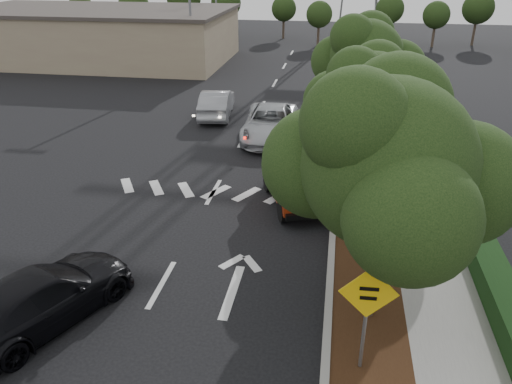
% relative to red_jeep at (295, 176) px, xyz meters
% --- Properties ---
extents(ground, '(120.00, 120.00, 0.00)m').
position_rel_red_jeep_xyz_m(ground, '(-3.14, -5.72, -1.03)').
color(ground, black).
rests_on(ground, ground).
extents(curb, '(0.20, 70.00, 0.15)m').
position_rel_red_jeep_xyz_m(curb, '(1.46, 6.28, -0.95)').
color(curb, '#9E9B93').
rests_on(curb, ground).
extents(planting_strip, '(1.80, 70.00, 0.12)m').
position_rel_red_jeep_xyz_m(planting_strip, '(2.46, 6.28, -0.97)').
color(planting_strip, black).
rests_on(planting_strip, ground).
extents(sidewalk, '(2.00, 70.00, 0.12)m').
position_rel_red_jeep_xyz_m(sidewalk, '(4.36, 6.28, -0.97)').
color(sidewalk, gray).
rests_on(sidewalk, ground).
extents(hedge, '(0.80, 70.00, 0.80)m').
position_rel_red_jeep_xyz_m(hedge, '(5.76, 6.28, -0.63)').
color(hedge, black).
rests_on(hedge, ground).
extents(commercial_building, '(22.00, 12.00, 4.00)m').
position_rel_red_jeep_xyz_m(commercial_building, '(-19.14, 24.28, 0.97)').
color(commercial_building, gray).
rests_on(commercial_building, ground).
extents(transmission_tower, '(7.00, 4.00, 28.00)m').
position_rel_red_jeep_xyz_m(transmission_tower, '(2.86, 42.28, -1.03)').
color(transmission_tower, slate).
rests_on(transmission_tower, ground).
extents(street_tree_near, '(3.80, 3.80, 5.92)m').
position_rel_red_jeep_xyz_m(street_tree_near, '(2.46, -6.22, -1.03)').
color(street_tree_near, black).
rests_on(street_tree_near, ground).
extents(street_tree_mid, '(3.20, 3.20, 5.32)m').
position_rel_red_jeep_xyz_m(street_tree_mid, '(2.46, 0.78, -1.03)').
color(street_tree_mid, black).
rests_on(street_tree_mid, ground).
extents(street_tree_far, '(3.40, 3.40, 5.62)m').
position_rel_red_jeep_xyz_m(street_tree_far, '(2.46, 7.28, -1.03)').
color(street_tree_far, black).
rests_on(street_tree_far, ground).
extents(light_pole_a, '(2.00, 0.22, 9.00)m').
position_rel_red_jeep_xyz_m(light_pole_a, '(-9.64, 20.28, -1.03)').
color(light_pole_a, slate).
rests_on(light_pole_a, ground).
extents(light_pole_b, '(2.00, 0.22, 9.00)m').
position_rel_red_jeep_xyz_m(light_pole_b, '(-10.64, 32.28, -1.03)').
color(light_pole_b, slate).
rests_on(light_pole_b, ground).
extents(red_jeep, '(2.87, 4.13, 2.02)m').
position_rel_red_jeep_xyz_m(red_jeep, '(0.00, 0.00, 0.00)').
color(red_jeep, black).
rests_on(red_jeep, ground).
extents(silver_suv_ahead, '(2.80, 5.62, 1.53)m').
position_rel_red_jeep_xyz_m(silver_suv_ahead, '(-1.84, 6.79, -0.26)').
color(silver_suv_ahead, '#B1B4B9').
rests_on(silver_suv_ahead, ground).
extents(black_suv_oncoming, '(3.76, 5.23, 1.41)m').
position_rel_red_jeep_xyz_m(black_suv_oncoming, '(-5.47, -7.61, -0.32)').
color(black_suv_oncoming, black).
rests_on(black_suv_oncoming, ground).
extents(silver_sedan_oncoming, '(2.06, 4.63, 1.48)m').
position_rel_red_jeep_xyz_m(silver_sedan_oncoming, '(-5.31, 9.91, -0.29)').
color(silver_sedan_oncoming, '#94959A').
rests_on(silver_sedan_oncoming, ground).
extents(parked_suv, '(4.41, 2.12, 1.45)m').
position_rel_red_jeep_xyz_m(parked_suv, '(-11.76, 21.14, -0.30)').
color(parked_suv, '#A7AAAF').
rests_on(parked_suv, ground).
extents(speed_hump_sign, '(1.22, 0.12, 2.59)m').
position_rel_red_jeep_xyz_m(speed_hump_sign, '(2.21, -8.05, 0.77)').
color(speed_hump_sign, slate).
rests_on(speed_hump_sign, ground).
extents(terracotta_planter, '(0.68, 0.68, 1.18)m').
position_rel_red_jeep_xyz_m(terracotta_planter, '(3.46, -3.01, -0.23)').
color(terracotta_planter, brown).
rests_on(terracotta_planter, ground).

